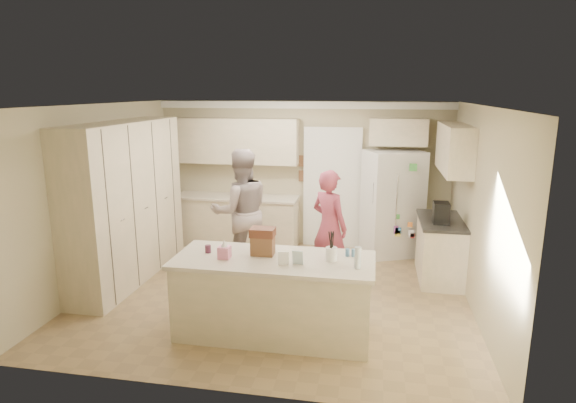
% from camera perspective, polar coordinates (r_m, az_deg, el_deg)
% --- Properties ---
extents(floor, '(5.20, 4.60, 0.02)m').
position_cam_1_polar(floor, '(6.89, -1.37, -10.89)').
color(floor, '#917650').
rests_on(floor, ground).
extents(ceiling, '(5.20, 4.60, 0.02)m').
position_cam_1_polar(ceiling, '(6.30, -1.50, 11.45)').
color(ceiling, white).
rests_on(ceiling, wall_back).
extents(wall_back, '(5.20, 0.02, 2.60)m').
position_cam_1_polar(wall_back, '(8.70, 1.68, 3.24)').
color(wall_back, '#B8AD89').
rests_on(wall_back, ground).
extents(wall_front, '(5.20, 0.02, 2.60)m').
position_cam_1_polar(wall_front, '(4.33, -7.73, -7.20)').
color(wall_front, '#B8AD89').
rests_on(wall_front, ground).
extents(wall_left, '(0.02, 4.60, 2.60)m').
position_cam_1_polar(wall_left, '(7.44, -21.51, 0.63)').
color(wall_left, '#B8AD89').
rests_on(wall_left, ground).
extents(wall_right, '(0.02, 4.60, 2.60)m').
position_cam_1_polar(wall_right, '(6.47, 21.82, -1.17)').
color(wall_right, '#B8AD89').
rests_on(wall_right, ground).
extents(crown_back, '(5.20, 0.08, 0.12)m').
position_cam_1_polar(crown_back, '(8.52, 1.68, 11.36)').
color(crown_back, white).
rests_on(crown_back, wall_back).
extents(pantry_bank, '(0.60, 2.60, 2.35)m').
position_cam_1_polar(pantry_bank, '(7.48, -18.62, -0.06)').
color(pantry_bank, beige).
rests_on(pantry_bank, floor).
extents(back_base_cab, '(2.20, 0.60, 0.88)m').
position_cam_1_polar(back_base_cab, '(8.84, -6.06, -2.39)').
color(back_base_cab, beige).
rests_on(back_base_cab, floor).
extents(back_countertop, '(2.24, 0.63, 0.04)m').
position_cam_1_polar(back_countertop, '(8.72, -6.16, 0.51)').
color(back_countertop, beige).
rests_on(back_countertop, back_base_cab).
extents(back_upper_cab, '(2.20, 0.35, 0.80)m').
position_cam_1_polar(back_upper_cab, '(8.68, -6.07, 7.15)').
color(back_upper_cab, beige).
rests_on(back_upper_cab, wall_back).
extents(doorway_opening, '(0.90, 0.06, 2.10)m').
position_cam_1_polar(doorway_opening, '(8.65, 5.24, 1.45)').
color(doorway_opening, black).
rests_on(doorway_opening, floor).
extents(doorway_casing, '(1.02, 0.03, 2.22)m').
position_cam_1_polar(doorway_casing, '(8.62, 5.22, 1.40)').
color(doorway_casing, white).
rests_on(doorway_casing, floor).
extents(wall_frame_upper, '(0.15, 0.02, 0.20)m').
position_cam_1_polar(wall_frame_upper, '(8.61, 1.78, 4.83)').
color(wall_frame_upper, brown).
rests_on(wall_frame_upper, wall_back).
extents(wall_frame_lower, '(0.15, 0.02, 0.20)m').
position_cam_1_polar(wall_frame_lower, '(8.66, 1.77, 3.06)').
color(wall_frame_lower, brown).
rests_on(wall_frame_lower, wall_back).
extents(refrigerator, '(1.10, 1.00, 1.80)m').
position_cam_1_polar(refrigerator, '(8.39, 12.27, -0.22)').
color(refrigerator, white).
rests_on(refrigerator, floor).
extents(fridge_seam, '(0.02, 0.02, 1.78)m').
position_cam_1_polar(fridge_seam, '(8.04, 12.34, -0.79)').
color(fridge_seam, gray).
rests_on(fridge_seam, refrigerator).
extents(fridge_dispenser, '(0.22, 0.03, 0.35)m').
position_cam_1_polar(fridge_dispenser, '(7.97, 10.85, 1.00)').
color(fridge_dispenser, black).
rests_on(fridge_dispenser, refrigerator).
extents(fridge_handle_l, '(0.02, 0.02, 0.85)m').
position_cam_1_polar(fridge_handle_l, '(7.99, 12.03, 0.24)').
color(fridge_handle_l, silver).
rests_on(fridge_handle_l, refrigerator).
extents(fridge_handle_r, '(0.02, 0.02, 0.85)m').
position_cam_1_polar(fridge_handle_r, '(8.00, 12.75, 0.21)').
color(fridge_handle_r, silver).
rests_on(fridge_handle_r, refrigerator).
extents(over_fridge_cab, '(0.95, 0.35, 0.45)m').
position_cam_1_polar(over_fridge_cab, '(8.32, 12.93, 8.02)').
color(over_fridge_cab, beige).
rests_on(over_fridge_cab, wall_back).
extents(right_base_cab, '(0.60, 1.20, 0.88)m').
position_cam_1_polar(right_base_cab, '(7.60, 17.54, -5.53)').
color(right_base_cab, beige).
rests_on(right_base_cab, floor).
extents(right_countertop, '(0.63, 1.24, 0.04)m').
position_cam_1_polar(right_countertop, '(7.47, 17.71, -2.19)').
color(right_countertop, '#2D2B28').
rests_on(right_countertop, right_base_cab).
extents(right_upper_cab, '(0.35, 1.50, 0.70)m').
position_cam_1_polar(right_upper_cab, '(7.49, 19.11, 5.95)').
color(right_upper_cab, beige).
rests_on(right_upper_cab, wall_right).
extents(coffee_maker, '(0.22, 0.28, 0.30)m').
position_cam_1_polar(coffee_maker, '(7.23, 17.68, -1.29)').
color(coffee_maker, black).
rests_on(coffee_maker, right_countertop).
extents(island_base, '(2.20, 0.90, 0.88)m').
position_cam_1_polar(island_base, '(5.69, -1.67, -11.33)').
color(island_base, beige).
rests_on(island_base, floor).
extents(island_top, '(2.28, 0.96, 0.05)m').
position_cam_1_polar(island_top, '(5.51, -1.70, -6.98)').
color(island_top, beige).
rests_on(island_top, island_base).
extents(utensil_crock, '(0.13, 0.13, 0.15)m').
position_cam_1_polar(utensil_crock, '(5.43, 5.16, -6.21)').
color(utensil_crock, white).
rests_on(utensil_crock, island_top).
extents(tissue_box, '(0.13, 0.13, 0.14)m').
position_cam_1_polar(tissue_box, '(5.52, -7.55, -5.99)').
color(tissue_box, pink).
rests_on(tissue_box, island_top).
extents(tissue_plume, '(0.08, 0.08, 0.08)m').
position_cam_1_polar(tissue_plume, '(5.49, -7.58, -4.91)').
color(tissue_plume, white).
rests_on(tissue_plume, tissue_box).
extents(dollhouse_body, '(0.26, 0.18, 0.22)m').
position_cam_1_polar(dollhouse_body, '(5.59, -3.01, -5.23)').
color(dollhouse_body, brown).
rests_on(dollhouse_body, island_top).
extents(dollhouse_roof, '(0.28, 0.20, 0.10)m').
position_cam_1_polar(dollhouse_roof, '(5.54, -3.03, -3.66)').
color(dollhouse_roof, '#592D1E').
rests_on(dollhouse_roof, dollhouse_body).
extents(jam_jar, '(0.07, 0.07, 0.09)m').
position_cam_1_polar(jam_jar, '(5.75, -9.47, -5.57)').
color(jam_jar, '#59263F').
rests_on(jam_jar, island_top).
extents(greeting_card_a, '(0.12, 0.06, 0.16)m').
position_cam_1_polar(greeting_card_a, '(5.26, -0.56, -6.74)').
color(greeting_card_a, white).
rests_on(greeting_card_a, island_top).
extents(greeting_card_b, '(0.12, 0.05, 0.16)m').
position_cam_1_polar(greeting_card_b, '(5.28, 1.15, -6.66)').
color(greeting_card_b, silver).
rests_on(greeting_card_b, island_top).
extents(water_bottle, '(0.07, 0.07, 0.24)m').
position_cam_1_polar(water_bottle, '(5.21, 8.27, -6.61)').
color(water_bottle, silver).
rests_on(water_bottle, island_top).
extents(shaker_salt, '(0.05, 0.05, 0.09)m').
position_cam_1_polar(shaker_salt, '(5.59, 7.06, -6.01)').
color(shaker_salt, teal).
rests_on(shaker_salt, island_top).
extents(shaker_pepper, '(0.05, 0.05, 0.09)m').
position_cam_1_polar(shaker_pepper, '(5.59, 7.78, -6.04)').
color(shaker_pepper, teal).
rests_on(shaker_pepper, island_top).
extents(teen_boy, '(1.17, 1.08, 1.94)m').
position_cam_1_polar(teen_boy, '(7.40, -5.58, -1.21)').
color(teen_boy, '#9B9792').
rests_on(teen_boy, floor).
extents(teen_girl, '(0.73, 0.68, 1.68)m').
position_cam_1_polar(teen_girl, '(7.07, 4.91, -2.96)').
color(teen_girl, '#A23D59').
rests_on(teen_girl, floor).
extents(fridge_magnets, '(0.76, 0.02, 1.44)m').
position_cam_1_polar(fridge_magnets, '(8.04, 12.34, -0.81)').
color(fridge_magnets, tan).
rests_on(fridge_magnets, refrigerator).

